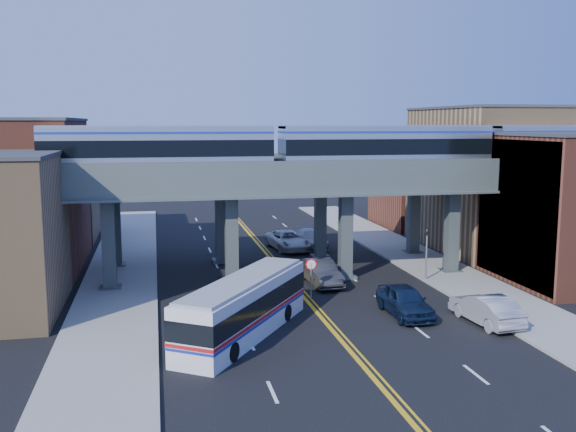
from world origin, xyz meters
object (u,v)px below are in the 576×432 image
(stop_sign, at_px, (311,272))
(car_lane_d, at_px, (311,239))
(transit_train, at_px, (385,147))
(car_lane_b, at_px, (321,272))
(car_parked_curb, at_px, (486,309))
(car_lane_c, at_px, (288,240))
(traffic_signal, at_px, (427,249))
(transit_bus, at_px, (244,308))
(car_lane_a, at_px, (405,301))

(stop_sign, xyz_separation_m, car_lane_d, (3.97, 16.30, -0.97))
(transit_train, xyz_separation_m, car_lane_b, (-4.92, -1.42, -8.36))
(car_parked_curb, bearing_deg, car_lane_c, -79.28)
(stop_sign, bearing_deg, traffic_signal, 18.63)
(transit_bus, distance_m, car_lane_a, 9.55)
(transit_train, bearing_deg, transit_bus, -136.73)
(car_lane_b, height_order, car_lane_c, car_lane_b)
(car_lane_a, distance_m, car_lane_b, 8.30)
(stop_sign, height_order, car_parked_curb, stop_sign)
(car_lane_b, bearing_deg, car_lane_a, -73.63)
(car_lane_d, xyz_separation_m, car_parked_curb, (4.23, -22.81, 0.03))
(transit_train, xyz_separation_m, transit_bus, (-11.45, -10.77, -7.73))
(car_lane_c, bearing_deg, car_lane_d, 0.86)
(car_lane_b, bearing_deg, traffic_signal, -8.37)
(stop_sign, relative_size, traffic_signal, 0.64)
(car_lane_d, bearing_deg, transit_train, -77.12)
(car_lane_a, bearing_deg, car_parked_curb, -31.77)
(transit_train, distance_m, car_lane_b, 9.80)
(traffic_signal, xyz_separation_m, car_lane_c, (-7.03, 12.99, -1.50))
(traffic_signal, relative_size, car_lane_c, 0.72)
(transit_bus, relative_size, car_lane_c, 1.85)
(transit_bus, xyz_separation_m, car_lane_c, (6.83, 21.77, -0.67))
(car_lane_a, xyz_separation_m, car_lane_d, (-0.46, 20.51, -0.07))
(traffic_signal, height_order, car_lane_d, traffic_signal)
(traffic_signal, relative_size, car_lane_b, 0.81)
(car_lane_d, distance_m, car_parked_curb, 23.20)
(car_lane_b, bearing_deg, transit_bus, -128.78)
(car_parked_curb, bearing_deg, traffic_signal, -99.21)
(transit_train, relative_size, car_parked_curb, 9.09)
(transit_bus, height_order, car_lane_b, transit_bus)
(stop_sign, bearing_deg, car_lane_a, -43.50)
(traffic_signal, bearing_deg, car_parked_curb, -94.21)
(transit_bus, xyz_separation_m, car_lane_b, (6.53, 9.35, -0.63))
(transit_train, bearing_deg, car_lane_a, -102.52)
(transit_train, distance_m, transit_bus, 17.52)
(traffic_signal, xyz_separation_m, car_parked_curb, (-0.70, -9.51, -1.48))
(stop_sign, distance_m, traffic_signal, 9.41)
(car_lane_a, distance_m, car_parked_curb, 4.41)
(traffic_signal, relative_size, transit_bus, 0.39)
(stop_sign, bearing_deg, transit_train, 37.65)
(car_lane_b, relative_size, car_lane_c, 0.88)
(transit_train, height_order, stop_sign, transit_train)
(car_lane_b, bearing_deg, transit_train, 12.27)
(stop_sign, bearing_deg, car_lane_c, 83.33)
(transit_bus, height_order, car_lane_d, transit_bus)
(car_lane_a, bearing_deg, transit_bus, -170.94)
(car_lane_c, bearing_deg, car_parked_curb, -81.73)
(car_lane_c, distance_m, car_parked_curb, 23.37)
(transit_train, height_order, traffic_signal, transit_train)
(car_lane_b, bearing_deg, stop_sign, -117.49)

